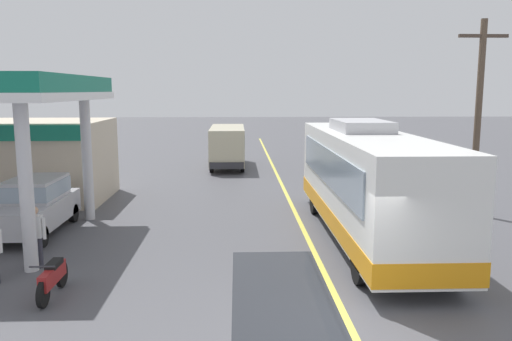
{
  "coord_description": "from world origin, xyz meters",
  "views": [
    {
      "loc": [
        -2.24,
        -9.45,
        4.67
      ],
      "look_at": [
        -1.5,
        10.0,
        1.6
      ],
      "focal_mm": 35.98,
      "sensor_mm": 36.0,
      "label": 1
    }
  ],
  "objects": [
    {
      "name": "ground",
      "position": [
        0.0,
        20.0,
        0.0
      ],
      "size": [
        120.0,
        120.0,
        0.0
      ],
      "primitive_type": "plane",
      "color": "#4C4C51"
    },
    {
      "name": "lane_divider_stripe",
      "position": [
        0.0,
        15.0,
        0.0
      ],
      "size": [
        0.16,
        50.0,
        0.01
      ],
      "primitive_type": "cube",
      "color": "#D8CC4C",
      "rests_on": "ground"
    },
    {
      "name": "wet_puddle_patch",
      "position": [
        -1.2,
        2.17,
        0.0
      ],
      "size": [
        2.33,
        5.44,
        0.01
      ],
      "primitive_type": "cube",
      "color": "#26282D",
      "rests_on": "ground"
    },
    {
      "name": "coach_bus_main",
      "position": [
        1.85,
        6.23,
        1.72
      ],
      "size": [
        2.6,
        11.04,
        3.69
      ],
      "color": "white",
      "rests_on": "ground"
    },
    {
      "name": "gas_station_roadside",
      "position": [
        -11.31,
        10.47,
        2.63
      ],
      "size": [
        9.1,
        11.95,
        5.1
      ],
      "color": "#147259",
      "rests_on": "ground"
    },
    {
      "name": "car_at_pump",
      "position": [
        -8.84,
        7.19,
        1.01
      ],
      "size": [
        1.7,
        4.2,
        1.82
      ],
      "color": "#B2B2B7",
      "rests_on": "ground"
    },
    {
      "name": "minibus_opposing_lane",
      "position": [
        -2.8,
        21.56,
        1.47
      ],
      "size": [
        2.04,
        6.13,
        2.44
      ],
      "color": "#BFB799",
      "rests_on": "ground"
    },
    {
      "name": "motorcycle_parked_forecourt",
      "position": [
        -6.45,
        1.85,
        0.44
      ],
      "size": [
        0.55,
        1.8,
        0.92
      ],
      "color": "black",
      "rests_on": "ground"
    },
    {
      "name": "pedestrian_by_shop",
      "position": [
        -7.54,
        3.81,
        0.93
      ],
      "size": [
        0.55,
        0.22,
        1.66
      ],
      "color": "#33333F",
      "rests_on": "ground"
    },
    {
      "name": "utility_pole_roadside",
      "position": [
        6.66,
        9.17,
        3.77
      ],
      "size": [
        1.8,
        0.24,
        7.19
      ],
      "color": "brown",
      "rests_on": "ground"
    }
  ]
}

